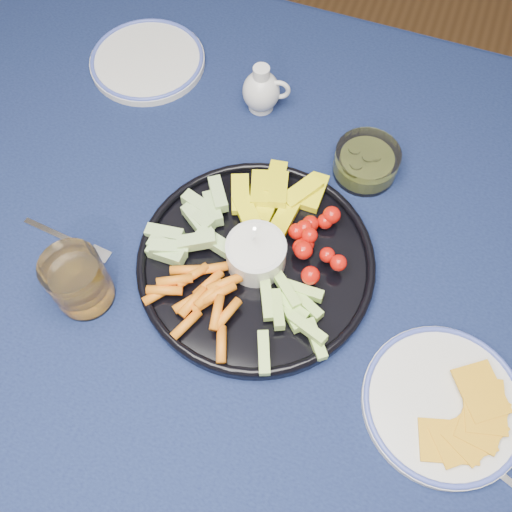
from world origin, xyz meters
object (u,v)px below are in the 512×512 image
(juice_tumbler, at_px, (79,283))
(cheese_plate, at_px, (444,403))
(side_plate_extra, at_px, (147,60))
(creamer_pitcher, at_px, (262,91))
(pickle_bowl, at_px, (366,163))
(dining_table, at_px, (237,262))
(crudite_platter, at_px, (254,259))

(juice_tumbler, bearing_deg, cheese_plate, 2.59)
(juice_tumbler, height_order, side_plate_extra, juice_tumbler)
(cheese_plate, bearing_deg, creamer_pitcher, 134.98)
(pickle_bowl, bearing_deg, side_plate_extra, 167.66)
(creamer_pitcher, distance_m, pickle_bowl, 0.22)
(juice_tumbler, relative_size, side_plate_extra, 0.47)
(pickle_bowl, height_order, cheese_plate, pickle_bowl)
(cheese_plate, relative_size, side_plate_extra, 1.03)
(dining_table, relative_size, cheese_plate, 7.79)
(crudite_platter, height_order, side_plate_extra, crudite_platter)
(dining_table, bearing_deg, side_plate_extra, 135.10)
(dining_table, bearing_deg, juice_tumbler, -134.49)
(pickle_bowl, relative_size, cheese_plate, 0.48)
(juice_tumbler, bearing_deg, dining_table, 45.51)
(pickle_bowl, bearing_deg, crudite_platter, -115.41)
(crudite_platter, bearing_deg, pickle_bowl, 64.59)
(crudite_platter, xyz_separation_m, cheese_plate, (0.31, -0.11, -0.01))
(pickle_bowl, distance_m, cheese_plate, 0.39)
(creamer_pitcher, height_order, juice_tumbler, juice_tumbler)
(crudite_platter, distance_m, cheese_plate, 0.32)
(dining_table, xyz_separation_m, crudite_platter, (0.04, -0.04, 0.11))
(creamer_pitcher, relative_size, pickle_bowl, 0.85)
(cheese_plate, bearing_deg, juice_tumbler, -177.41)
(creamer_pitcher, xyz_separation_m, pickle_bowl, (0.20, -0.07, -0.02))
(side_plate_extra, bearing_deg, dining_table, -44.90)
(juice_tumbler, bearing_deg, creamer_pitcher, 75.18)
(crudite_platter, relative_size, cheese_plate, 1.64)
(crudite_platter, relative_size, side_plate_extra, 1.68)
(creamer_pitcher, bearing_deg, cheese_plate, -45.02)
(juice_tumbler, xyz_separation_m, side_plate_extra, (-0.12, 0.45, -0.03))
(crudite_platter, relative_size, pickle_bowl, 3.38)
(creamer_pitcher, distance_m, side_plate_extra, 0.23)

